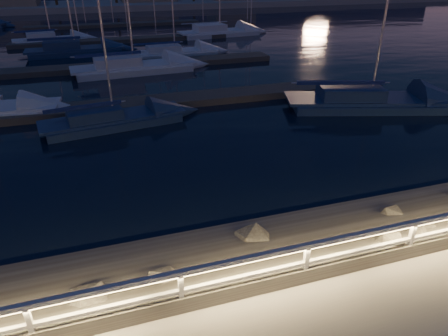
{
  "coord_description": "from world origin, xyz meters",
  "views": [
    {
      "loc": [
        -3.07,
        -6.4,
        6.8
      ],
      "look_at": [
        0.25,
        4.0,
        1.17
      ],
      "focal_mm": 32.0,
      "sensor_mm": 36.0,
      "label": 1
    }
  ],
  "objects_px": {
    "guard_rail": "(265,263)",
    "sailboat_k": "(218,32)",
    "sailboat_h": "(173,52)",
    "sailboat_n": "(49,39)",
    "sailboat_d": "(366,100)",
    "sailboat_g": "(131,67)",
    "sailboat_j": "(73,50)",
    "sailboat_c": "(110,118)"
  },
  "relations": [
    {
      "from": "sailboat_c",
      "to": "guard_rail",
      "type": "bearing_deg",
      "value": -87.63
    },
    {
      "from": "sailboat_c",
      "to": "sailboat_n",
      "type": "distance_m",
      "value": 26.29
    },
    {
      "from": "sailboat_d",
      "to": "sailboat_k",
      "type": "bearing_deg",
      "value": 108.65
    },
    {
      "from": "sailboat_d",
      "to": "sailboat_j",
      "type": "xyz_separation_m",
      "value": [
        -16.18,
        20.58,
        0.01
      ]
    },
    {
      "from": "sailboat_d",
      "to": "sailboat_h",
      "type": "height_order",
      "value": "sailboat_d"
    },
    {
      "from": "sailboat_c",
      "to": "sailboat_d",
      "type": "bearing_deg",
      "value": -14.77
    },
    {
      "from": "sailboat_c",
      "to": "sailboat_k",
      "type": "bearing_deg",
      "value": 53.08
    },
    {
      "from": "sailboat_g",
      "to": "sailboat_n",
      "type": "relative_size",
      "value": 1.23
    },
    {
      "from": "sailboat_h",
      "to": "sailboat_k",
      "type": "distance_m",
      "value": 11.69
    },
    {
      "from": "sailboat_c",
      "to": "sailboat_h",
      "type": "bearing_deg",
      "value": 59.18
    },
    {
      "from": "sailboat_h",
      "to": "sailboat_j",
      "type": "relative_size",
      "value": 0.92
    },
    {
      "from": "guard_rail",
      "to": "sailboat_c",
      "type": "height_order",
      "value": "sailboat_c"
    },
    {
      "from": "guard_rail",
      "to": "sailboat_k",
      "type": "bearing_deg",
      "value": 74.66
    },
    {
      "from": "guard_rail",
      "to": "sailboat_j",
      "type": "bearing_deg",
      "value": 98.35
    },
    {
      "from": "sailboat_j",
      "to": "sailboat_n",
      "type": "distance_m",
      "value": 7.16
    },
    {
      "from": "guard_rail",
      "to": "sailboat_h",
      "type": "bearing_deg",
      "value": 83.01
    },
    {
      "from": "sailboat_j",
      "to": "sailboat_k",
      "type": "xyz_separation_m",
      "value": [
        15.38,
        5.94,
        0.01
      ]
    },
    {
      "from": "sailboat_g",
      "to": "sailboat_d",
      "type": "bearing_deg",
      "value": -50.2
    },
    {
      "from": "sailboat_h",
      "to": "sailboat_d",
      "type": "bearing_deg",
      "value": -68.11
    },
    {
      "from": "sailboat_d",
      "to": "sailboat_g",
      "type": "height_order",
      "value": "sailboat_d"
    },
    {
      "from": "sailboat_c",
      "to": "sailboat_d",
      "type": "xyz_separation_m",
      "value": [
        14.1,
        -1.43,
        0.06
      ]
    },
    {
      "from": "guard_rail",
      "to": "sailboat_d",
      "type": "relative_size",
      "value": 2.73
    },
    {
      "from": "sailboat_c",
      "to": "sailboat_j",
      "type": "height_order",
      "value": "sailboat_j"
    },
    {
      "from": "sailboat_k",
      "to": "sailboat_n",
      "type": "xyz_separation_m",
      "value": [
        -17.78,
        0.81,
        -0.05
      ]
    },
    {
      "from": "sailboat_g",
      "to": "sailboat_k",
      "type": "bearing_deg",
      "value": 47.63
    },
    {
      "from": "sailboat_h",
      "to": "sailboat_j",
      "type": "xyz_separation_m",
      "value": [
        -8.38,
        3.42,
        0.06
      ]
    },
    {
      "from": "guard_rail",
      "to": "sailboat_g",
      "type": "xyz_separation_m",
      "value": [
        -0.54,
        24.37,
        -0.91
      ]
    },
    {
      "from": "sailboat_c",
      "to": "sailboat_j",
      "type": "bearing_deg",
      "value": 87.2
    },
    {
      "from": "sailboat_h",
      "to": "sailboat_k",
      "type": "relative_size",
      "value": 0.83
    },
    {
      "from": "sailboat_j",
      "to": "sailboat_g",
      "type": "bearing_deg",
      "value": -64.4
    },
    {
      "from": "sailboat_h",
      "to": "sailboat_n",
      "type": "bearing_deg",
      "value": 134.14
    },
    {
      "from": "sailboat_k",
      "to": "sailboat_h",
      "type": "bearing_deg",
      "value": -133.42
    },
    {
      "from": "guard_rail",
      "to": "sailboat_c",
      "type": "distance_m",
      "value": 13.81
    },
    {
      "from": "guard_rail",
      "to": "sailboat_g",
      "type": "bearing_deg",
      "value": 91.28
    },
    {
      "from": "sailboat_c",
      "to": "sailboat_n",
      "type": "relative_size",
      "value": 0.96
    },
    {
      "from": "guard_rail",
      "to": "sailboat_g",
      "type": "distance_m",
      "value": 24.4
    },
    {
      "from": "sailboat_d",
      "to": "sailboat_h",
      "type": "relative_size",
      "value": 1.22
    },
    {
      "from": "sailboat_c",
      "to": "sailboat_k",
      "type": "relative_size",
      "value": 0.76
    },
    {
      "from": "sailboat_h",
      "to": "sailboat_g",
      "type": "bearing_deg",
      "value": -132.89
    },
    {
      "from": "guard_rail",
      "to": "sailboat_j",
      "type": "height_order",
      "value": "sailboat_j"
    },
    {
      "from": "sailboat_g",
      "to": "sailboat_k",
      "type": "height_order",
      "value": "sailboat_k"
    },
    {
      "from": "sailboat_g",
      "to": "sailboat_h",
      "type": "relative_size",
      "value": 1.17
    }
  ]
}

